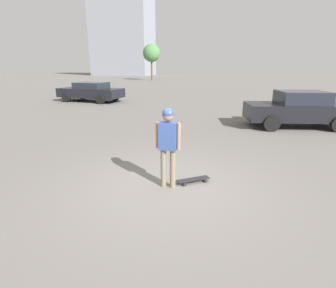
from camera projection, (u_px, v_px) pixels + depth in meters
The scene contains 7 objects.
ground_plane at pixel (168, 187), 5.67m from camera, with size 220.00×220.00×0.00m, color slate.
person at pixel (168, 139), 5.37m from camera, with size 0.24×0.52×1.71m.
skateboard at pixel (193, 180), 5.86m from camera, with size 0.60×0.72×0.08m.
car_parked_near at pixel (298, 109), 11.01m from camera, with size 2.58×4.46×1.52m.
car_parked_far at pixel (91, 91), 19.08m from camera, with size 2.36×4.83×1.38m.
building_block_distant at pixel (122, 31), 71.41m from camera, with size 9.35×15.92×23.16m.
tree_distant at pixel (152, 53), 46.69m from camera, with size 3.09×3.09×6.28m.
Camera 1 is at (-4.98, -1.39, 2.51)m, focal length 28.00 mm.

